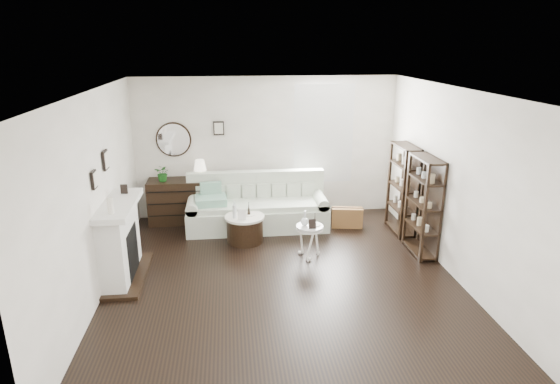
{
  "coord_description": "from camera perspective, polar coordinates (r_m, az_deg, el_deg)",
  "views": [
    {
      "loc": [
        -0.72,
        -6.08,
        3.3
      ],
      "look_at": [
        0.05,
        0.8,
        1.07
      ],
      "focal_mm": 30.0,
      "sensor_mm": 36.0,
      "label": 1
    }
  ],
  "objects": [
    {
      "name": "card_frame_drum",
      "position": [
        7.81,
        -4.65,
        -2.76
      ],
      "size": [
        0.14,
        0.07,
        0.18
      ],
      "primitive_type": "cube",
      "rotation": [
        -0.21,
        0.0,
        -0.16
      ],
      "color": "white",
      "rests_on": "drum_table"
    },
    {
      "name": "eiffel_ped",
      "position": [
        7.42,
        4.28,
        -3.38
      ],
      "size": [
        0.11,
        0.11,
        0.18
      ],
      "primitive_type": null,
      "rotation": [
        0.0,
        0.0,
        -0.09
      ],
      "color": "black",
      "rests_on": "pedestal_table"
    },
    {
      "name": "quilt",
      "position": [
        8.49,
        -8.43,
        -1.02
      ],
      "size": [
        0.59,
        0.5,
        0.14
      ],
      "primitive_type": "cube",
      "rotation": [
        0.0,
        0.0,
        0.09
      ],
      "color": "#227E50",
      "rests_on": "sofa"
    },
    {
      "name": "suitcase",
      "position": [
        8.78,
        8.18,
        -3.1
      ],
      "size": [
        0.59,
        0.28,
        0.38
      ],
      "primitive_type": "cube",
      "rotation": [
        0.0,
        0.0,
        -0.17
      ],
      "color": "brown",
      "rests_on": "ground"
    },
    {
      "name": "potted_plant",
      "position": [
        8.9,
        -14.07,
        2.26
      ],
      "size": [
        0.35,
        0.33,
        0.31
      ],
      "primitive_type": "imported",
      "rotation": [
        0.0,
        0.0,
        -0.34
      ],
      "color": "#1A5C1A",
      "rests_on": "dresser"
    },
    {
      "name": "bottle_drum",
      "position": [
        7.87,
        -5.57,
        -2.18
      ],
      "size": [
        0.07,
        0.07,
        0.29
      ],
      "primitive_type": "cylinder",
      "color": "silver",
      "rests_on": "drum_table"
    },
    {
      "name": "pedestal_table",
      "position": [
        7.43,
        3.64,
        -4.45
      ],
      "size": [
        0.44,
        0.44,
        0.53
      ],
      "rotation": [
        0.0,
        0.0,
        -0.1
      ],
      "color": "white",
      "rests_on": "ground"
    },
    {
      "name": "table_lamp",
      "position": [
        8.87,
        -9.71,
        2.7
      ],
      "size": [
        0.24,
        0.24,
        0.37
      ],
      "primitive_type": null,
      "rotation": [
        0.0,
        0.0,
        0.03
      ],
      "color": "white",
      "rests_on": "dresser"
    },
    {
      "name": "eiffel_drum",
      "position": [
        8.01,
        -3.83,
        -2.09
      ],
      "size": [
        0.15,
        0.15,
        0.21
      ],
      "primitive_type": null,
      "rotation": [
        0.0,
        0.0,
        0.26
      ],
      "color": "black",
      "rests_on": "drum_table"
    },
    {
      "name": "sofa",
      "position": [
        8.7,
        -2.81,
        -2.13
      ],
      "size": [
        2.56,
        0.89,
        1.0
      ],
      "color": "beige",
      "rests_on": "ground"
    },
    {
      "name": "fireplace",
      "position": [
        7.14,
        -18.86,
        -5.93
      ],
      "size": [
        0.5,
        1.4,
        1.84
      ],
      "color": "white",
      "rests_on": "ground"
    },
    {
      "name": "dresser",
      "position": [
        9.07,
        -11.81,
        -1.07
      ],
      "size": [
        1.25,
        0.54,
        0.83
      ],
      "color": "black",
      "rests_on": "ground"
    },
    {
      "name": "shelf_unit_far",
      "position": [
        8.59,
        14.74,
        0.34
      ],
      "size": [
        0.3,
        0.8,
        1.6
      ],
      "color": "black",
      "rests_on": "ground"
    },
    {
      "name": "card_frame_ped",
      "position": [
        7.28,
        3.96,
        -3.9
      ],
      "size": [
        0.12,
        0.05,
        0.15
      ],
      "primitive_type": "cube",
      "rotation": [
        -0.21,
        0.0,
        0.06
      ],
      "color": "black",
      "rests_on": "pedestal_table"
    },
    {
      "name": "shelf_unit_near",
      "position": [
        7.8,
        17.03,
        -1.64
      ],
      "size": [
        0.3,
        0.8,
        1.6
      ],
      "color": "black",
      "rests_on": "ground"
    },
    {
      "name": "flask_ped",
      "position": [
        7.37,
        3.05,
        -3.22
      ],
      "size": [
        0.13,
        0.13,
        0.24
      ],
      "primitive_type": null,
      "color": "silver",
      "rests_on": "pedestal_table"
    },
    {
      "name": "room",
      "position": [
        9.07,
        3.0,
        7.0
      ],
      "size": [
        5.5,
        5.5,
        5.5
      ],
      "color": "black",
      "rests_on": "ground"
    },
    {
      "name": "drum_table",
      "position": [
        8.08,
        -4.3,
        -4.46
      ],
      "size": [
        0.68,
        0.68,
        0.47
      ],
      "rotation": [
        0.0,
        0.0,
        -0.3
      ],
      "color": "black",
      "rests_on": "ground"
    }
  ]
}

